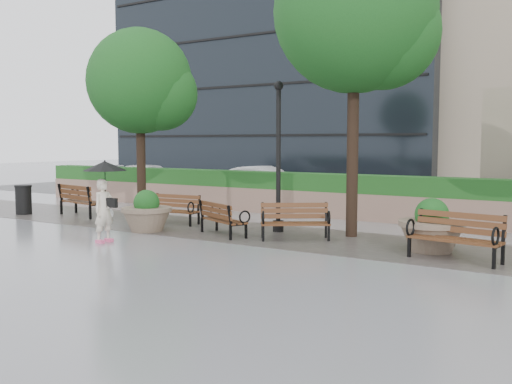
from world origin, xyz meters
The scene contains 18 objects.
ground centered at (0.00, 0.00, 0.00)m, with size 100.00×100.00×0.00m, color gray.
cobble_strip centered at (0.00, 3.00, 0.01)m, with size 28.00×3.20×0.01m, color #383330.
hedge_wall centered at (0.00, 7.00, 0.66)m, with size 24.00×0.80×1.35m.
asphalt_street centered at (0.00, 11.00, 0.00)m, with size 40.00×7.00×0.00m, color black.
bench_0 centered at (-6.08, 2.94, 0.30)m, with size 1.95×1.07×0.99m.
bench_1 centered at (-2.51, 3.14, 0.25)m, with size 1.60×0.76×0.83m.
bench_2 centered at (-0.13, 2.28, 0.25)m, with size 1.66×1.21×0.83m.
bench_3 centered at (1.71, 2.67, 0.26)m, with size 1.70×1.44×0.87m.
bench_4 centered at (5.52, 2.19, 0.28)m, with size 1.85×0.96×0.95m.
planter_left centered at (-2.22, 1.76, 0.43)m, with size 1.30×1.30×1.09m.
planter_right centered at (4.87, 2.90, 0.45)m, with size 1.38×1.38×1.16m.
trash_bin centered at (-8.04, 2.23, 0.45)m, with size 0.54×0.54×0.90m, color black.
lamppost centered at (0.75, 3.50, 1.71)m, with size 0.28×0.28×3.89m.
tree_0 centered at (-4.42, 4.11, 4.12)m, with size 3.38×3.27×5.87m.
tree_1 centered at (2.81, 3.91, 5.31)m, with size 3.91×3.89×7.40m.
car_left centered at (-9.78, 10.13, 0.65)m, with size 1.83×4.49×1.30m, color white.
car_right centered at (-3.82, 10.26, 0.68)m, with size 1.44×4.13×1.36m, color white.
pedestrian centered at (-1.89, 0.02, 1.15)m, with size 1.03×1.03×1.89m.
Camera 1 is at (8.14, -9.22, 2.33)m, focal length 40.00 mm.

